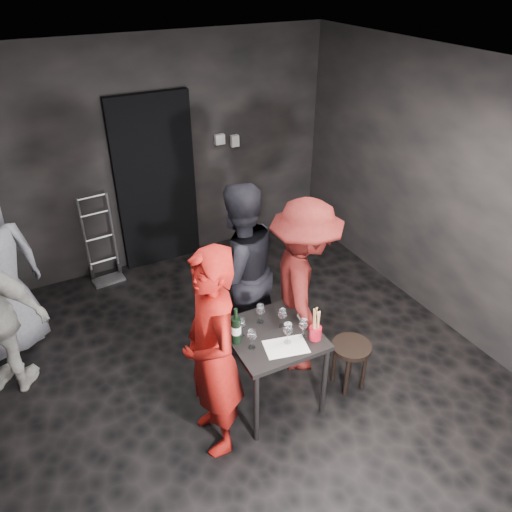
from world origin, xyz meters
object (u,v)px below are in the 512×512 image
woman_black (238,259)px  wine_bottle (236,329)px  server_red (211,338)px  breadstick_cup (316,325)px  stool (351,353)px  tasting_table (273,342)px  hand_truck (105,263)px  man_maroon (304,278)px

woman_black → wine_bottle: bearing=56.0°
server_red → breadstick_cup: server_red is taller
stool → breadstick_cup: size_ratio=1.52×
wine_bottle → breadstick_cup: 0.63m
woman_black → tasting_table: bearing=77.9°
hand_truck → woman_black: bearing=-68.2°
stool → wine_bottle: bearing=167.9°
stool → breadstick_cup: breadstick_cup is taller
tasting_table → breadstick_cup: 0.41m
breadstick_cup → wine_bottle: bearing=156.3°
hand_truck → tasting_table: hand_truck is taller
hand_truck → server_red: server_red is taller
stool → server_red: (-1.29, 0.02, 0.67)m
woman_black → man_maroon: size_ratio=1.05×
stool → breadstick_cup: 0.67m
wine_bottle → tasting_table: bearing=-8.6°
hand_truck → woman_black: size_ratio=0.54×
wine_bottle → woman_black: bearing=62.7°
server_red → breadstick_cup: bearing=88.6°
hand_truck → wine_bottle: (0.54, -2.56, 0.67)m
server_red → breadstick_cup: size_ratio=6.81×
wine_bottle → hand_truck: bearing=101.8°
hand_truck → tasting_table: bearing=-77.0°
stool → man_maroon: (-0.22, 0.48, 0.58)m
hand_truck → stool: bearing=-65.9°
stool → man_maroon: size_ratio=0.25×
stool → man_maroon: bearing=114.7°
server_red → woman_black: size_ratio=1.04×
hand_truck → breadstick_cup: size_ratio=3.50×
wine_bottle → man_maroon: bearing=18.3°
man_maroon → breadstick_cup: size_ratio=6.20×
stool → server_red: server_red is taller
man_maroon → wine_bottle: size_ratio=5.85×
tasting_table → server_red: (-0.59, -0.15, 0.40)m
wine_bottle → server_red: bearing=-146.0°
server_red → man_maroon: 1.17m
hand_truck → stool: 3.18m
stool → wine_bottle: (-1.01, 0.22, 0.50)m
man_maroon → breadstick_cup: bearing=177.9°
stool → woman_black: size_ratio=0.23×
tasting_table → stool: tasting_table is taller
tasting_table → hand_truck: bearing=107.9°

